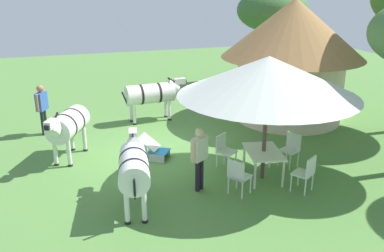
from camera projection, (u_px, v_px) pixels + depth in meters
The scene contains 15 objects.
ground_plane at pixel (159, 151), 12.29m from camera, with size 36.00×36.00×0.00m, color #53843E.
thatched_hut at pixel (292, 52), 14.42m from camera, with size 4.89×4.89×4.20m.
shade_umbrella at pixel (268, 76), 9.80m from camera, with size 4.31×4.31×3.10m.
patio_dining_table at pixel (263, 154), 10.45m from camera, with size 1.38×1.05×0.74m.
patio_chair_near_lawn at pixel (224, 148), 11.14m from camera, with size 0.60×0.60×0.90m.
patio_chair_east_end at pixel (238, 175), 9.65m from camera, with size 0.60×0.59×0.90m.
patio_chair_near_hut at pixel (306, 172), 9.80m from camera, with size 0.59×0.60×0.90m.
patio_chair_west_end at pixel (291, 147), 11.22m from camera, with size 0.57×0.56×0.90m.
guest_beside_umbrella at pixel (199, 153), 9.75m from camera, with size 0.40×0.48×1.57m.
standing_watcher at pixel (42, 105), 13.34m from camera, with size 0.53×0.39×1.64m.
striped_lounge_chair at pixel (155, 150), 11.75m from camera, with size 0.87×0.96×0.65m.
zebra_nearest_camera at pixel (151, 94), 14.65m from camera, with size 0.83×2.37×1.52m.
zebra_by_umbrella at pixel (68, 125), 11.48m from camera, with size 1.93×1.26×1.53m.
zebra_toward_hut at pixel (134, 166), 8.98m from camera, with size 2.24×0.90×1.52m.
acacia_tree_behind_hut at pixel (273, 10), 18.88m from camera, with size 3.21×3.21×4.41m.
Camera 1 is at (11.10, -2.58, 4.78)m, focal length 39.26 mm.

